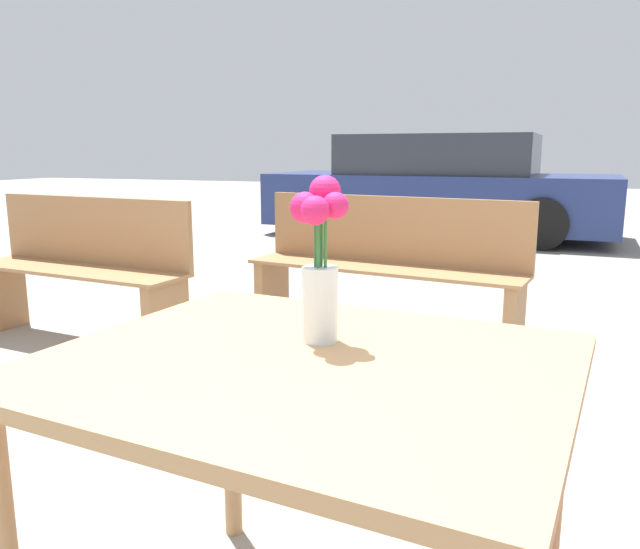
{
  "coord_description": "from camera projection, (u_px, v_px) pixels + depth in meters",
  "views": [
    {
      "loc": [
        0.44,
        -1.07,
        1.11
      ],
      "look_at": [
        -0.01,
        0.11,
        0.86
      ],
      "focal_mm": 35.0,
      "sensor_mm": 36.0,
      "label": 1
    }
  ],
  "objects": [
    {
      "name": "bench_middle",
      "position": [
        387.0,
        262.0,
        3.71
      ],
      "size": [
        1.69,
        0.57,
        0.85
      ],
      "color": "#9E7047",
      "rests_on": "ground_plane"
    },
    {
      "name": "bench_near",
      "position": [
        84.0,
        266.0,
        3.67
      ],
      "size": [
        1.46,
        0.49,
        0.85
      ],
      "color": "#9E7047",
      "rests_on": "ground_plane"
    },
    {
      "name": "table_front",
      "position": [
        305.0,
        402.0,
        1.23
      ],
      "size": [
        1.07,
        0.94,
        0.72
      ],
      "color": "tan",
      "rests_on": "ground_plane"
    },
    {
      "name": "flower_vase",
      "position": [
        320.0,
        266.0,
        1.28
      ],
      "size": [
        0.13,
        0.13,
        0.35
      ],
      "color": "silver",
      "rests_on": "table_front"
    },
    {
      "name": "parked_car",
      "position": [
        438.0,
        188.0,
        8.29
      ],
      "size": [
        4.5,
        1.93,
        1.33
      ],
      "color": "navy",
      "rests_on": "ground_plane"
    }
  ]
}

